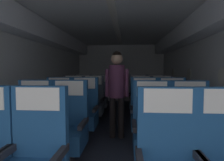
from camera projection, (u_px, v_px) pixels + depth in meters
The scene contains 19 objects.
ground at pixel (115, 133), 3.63m from camera, with size 3.60×7.62×0.02m, color #2D3342.
fuselage_shell at pixel (116, 51), 3.79m from camera, with size 3.48×7.27×2.27m.
seat_b_left_window at pixel (32, 128), 2.44m from camera, with size 0.52×0.50×1.11m.
seat_b_left_aisle at pixel (67, 128), 2.41m from camera, with size 0.52×0.50×1.11m.
seat_b_right_aisle at pixel (192, 132), 2.29m from camera, with size 0.52×0.50×1.11m.
seat_b_right_window at pixel (152, 131), 2.30m from camera, with size 0.52×0.50×1.11m.
seat_c_left_window at pixel (58, 112), 3.32m from camera, with size 0.52×0.50×1.11m.
seat_c_left_aisle at pixel (84, 113), 3.29m from camera, with size 0.52×0.50×1.11m.
seat_c_right_aisle at pixel (173, 114), 3.16m from camera, with size 0.52×0.50×1.11m.
seat_c_right_window at pixel (145, 114), 3.21m from camera, with size 0.52×0.50×1.11m.
seat_d_left_window at pixel (73, 103), 4.25m from camera, with size 0.52×0.50×1.11m.
seat_d_left_aisle at pixel (93, 103), 4.21m from camera, with size 0.52×0.50×1.11m.
seat_d_right_aisle at pixel (162, 104), 4.08m from camera, with size 0.52×0.50×1.11m.
seat_d_right_window at pixel (141, 104), 4.11m from camera, with size 0.52×0.50×1.11m.
seat_e_left_window at pixel (82, 97), 5.16m from camera, with size 0.52×0.50×1.11m.
seat_e_left_aisle at pixel (99, 97), 5.09m from camera, with size 0.52×0.50×1.11m.
seat_e_right_aisle at pixel (156, 98), 4.99m from camera, with size 0.52×0.50×1.11m.
seat_e_right_window at pixel (138, 98), 5.00m from camera, with size 0.52×0.50×1.11m.
flight_attendant at pixel (117, 85), 3.29m from camera, with size 0.43×0.28×1.59m.
Camera 1 is at (0.22, 0.06, 1.26)m, focal length 29.06 mm.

